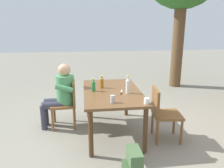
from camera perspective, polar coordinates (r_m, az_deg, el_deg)
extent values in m
plane|color=gray|center=(3.98, 0.00, -12.33)|extent=(24.00, 24.00, 0.00)
cube|color=brown|center=(3.69, 0.00, -2.10)|extent=(1.57, 0.95, 0.04)
cylinder|color=#4C311A|center=(4.45, -6.22, -4.26)|extent=(0.07, 0.07, 0.72)
cylinder|color=#4C311A|center=(3.16, -5.55, -12.80)|extent=(0.07, 0.07, 0.72)
cylinder|color=#4C311A|center=(4.53, 3.78, -3.84)|extent=(0.07, 0.07, 0.72)
cylinder|color=#4C311A|center=(3.27, 8.64, -11.87)|extent=(0.07, 0.07, 0.72)
cube|color=brown|center=(4.12, -12.55, -5.17)|extent=(0.46, 0.46, 0.04)
cube|color=brown|center=(4.04, -9.91, -2.00)|extent=(0.42, 0.05, 0.42)
cylinder|color=brown|center=(4.39, -14.76, -7.16)|extent=(0.04, 0.04, 0.41)
cylinder|color=brown|center=(4.04, -15.21, -9.19)|extent=(0.04, 0.04, 0.41)
cylinder|color=brown|center=(4.37, -9.76, -6.98)|extent=(0.04, 0.04, 0.41)
cylinder|color=brown|center=(4.02, -9.76, -9.01)|extent=(0.04, 0.04, 0.41)
cube|color=brown|center=(3.68, 14.13, -7.76)|extent=(0.48, 0.48, 0.04)
cube|color=brown|center=(3.55, 11.25, -4.47)|extent=(0.42, 0.08, 0.42)
cylinder|color=brown|center=(3.67, 17.61, -12.01)|extent=(0.04, 0.04, 0.41)
cylinder|color=brown|center=(3.99, 15.87, -9.57)|extent=(0.04, 0.04, 0.41)
cylinder|color=brown|center=(3.57, 11.69, -12.40)|extent=(0.04, 0.04, 0.41)
cylinder|color=brown|center=(3.90, 10.45, -9.83)|extent=(0.04, 0.04, 0.41)
cylinder|color=#4C935B|center=(4.03, -12.07, -1.41)|extent=(0.32, 0.32, 0.52)
sphere|color=tan|center=(3.94, -12.36, 3.59)|extent=(0.22, 0.22, 0.22)
cylinder|color=#383847|center=(4.21, -14.51, -4.54)|extent=(0.14, 0.40, 0.14)
cylinder|color=#383847|center=(4.32, -16.96, -7.41)|extent=(0.11, 0.11, 0.45)
cylinder|color=#4C935B|center=(4.19, -11.94, 0.35)|extent=(0.09, 0.31, 0.16)
cylinder|color=#383847|center=(4.04, -14.80, -5.40)|extent=(0.14, 0.40, 0.14)
cylinder|color=#383847|center=(4.16, -17.35, -8.36)|extent=(0.11, 0.11, 0.45)
cylinder|color=#4C935B|center=(3.82, -12.35, -1.10)|extent=(0.09, 0.31, 0.16)
cylinder|color=#287A38|center=(3.66, -4.86, -0.66)|extent=(0.06, 0.06, 0.16)
cone|color=#287A38|center=(3.64, -4.89, 0.71)|extent=(0.06, 0.06, 0.02)
cylinder|color=#287A38|center=(3.64, -4.90, 1.05)|extent=(0.03, 0.03, 0.02)
cylinder|color=yellow|center=(3.63, -4.90, 1.36)|extent=(0.03, 0.03, 0.02)
cylinder|color=#996019|center=(3.85, -2.67, 0.16)|extent=(0.06, 0.06, 0.16)
cone|color=#996019|center=(3.82, -2.69, 1.49)|extent=(0.06, 0.06, 0.02)
cylinder|color=#996019|center=(3.82, -2.69, 1.82)|extent=(0.03, 0.03, 0.02)
cylinder|color=yellow|center=(3.81, -2.69, 2.12)|extent=(0.03, 0.03, 0.02)
cylinder|color=white|center=(3.55, 4.10, -0.73)|extent=(0.06, 0.06, 0.21)
cone|color=white|center=(3.51, 4.14, 1.18)|extent=(0.06, 0.06, 0.03)
cylinder|color=white|center=(3.51, 4.15, 1.65)|extent=(0.03, 0.03, 0.03)
cylinder|color=yellow|center=(3.50, 4.15, 2.08)|extent=(0.03, 0.03, 0.02)
cylinder|color=#B2B7BC|center=(3.12, 0.14, -3.94)|extent=(0.06, 0.06, 0.11)
cylinder|color=white|center=(3.12, 9.02, -4.39)|extent=(0.08, 0.08, 0.08)
cube|color=silver|center=(3.64, 2.50, -1.97)|extent=(0.18, 0.06, 0.01)
cube|color=black|center=(3.54, 2.40, -2.45)|extent=(0.08, 0.04, 0.01)
cube|color=#47663D|center=(2.84, 5.78, -20.16)|extent=(0.30, 0.15, 0.40)
cube|color=#2D4784|center=(5.19, -4.32, -3.15)|extent=(0.28, 0.18, 0.41)
cube|color=navy|center=(5.21, -5.63, -3.98)|extent=(0.20, 0.06, 0.18)
cylinder|color=brown|center=(6.85, 16.81, 10.77)|extent=(0.33, 0.33, 2.76)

